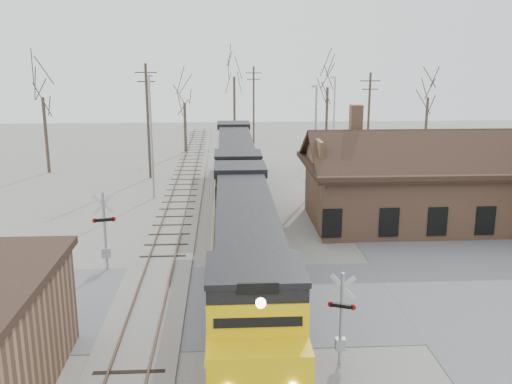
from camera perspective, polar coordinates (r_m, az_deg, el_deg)
ground at (r=27.17m, az=-0.95°, el=-10.90°), size 140.00×140.00×0.00m
road at (r=27.16m, az=-0.95°, el=-10.87°), size 60.00×9.00×0.03m
track_main at (r=41.25m, az=-1.81°, el=-2.06°), size 3.40×90.00×0.24m
track_siding at (r=41.39m, az=-8.05°, el=-2.14°), size 3.40×90.00×0.24m
depot at (r=39.90m, az=15.76°, el=0.34°), size 15.20×9.31×7.90m
locomotive_lead at (r=25.97m, az=-0.95°, el=-6.22°), size 3.15×21.11×4.69m
locomotive_trailing at (r=46.63m, az=-2.03°, el=2.83°), size 3.15×21.11×4.44m
crossbuck_near at (r=21.71m, az=8.51°, el=-12.68°), size 0.99×0.45×3.64m
crossbuck_far at (r=31.21m, az=-14.86°, el=-4.10°), size 1.21×0.38×4.30m
streetlight_a at (r=45.28m, az=-10.44°, el=6.05°), size 0.25×2.04×9.71m
streetlight_b at (r=46.95m, az=5.93°, el=5.89°), size 0.25×2.04×8.78m
streetlight_c at (r=61.70m, az=7.79°, el=7.77°), size 0.25×2.04×8.86m
utility_pole_a at (r=52.88m, az=-10.76°, el=7.15°), size 2.00×0.24×10.38m
utility_pole_b at (r=71.96m, az=-0.24°, el=8.81°), size 2.00×0.24×9.63m
utility_pole_c at (r=57.67m, az=11.19°, el=7.19°), size 2.00×0.24×9.42m
tree_a at (r=57.76m, az=-20.66°, el=10.03°), size 4.81×4.81×11.78m
tree_b at (r=65.84m, az=-7.19°, el=9.65°), size 3.82×3.82×9.37m
tree_c at (r=74.69m, az=-2.21°, el=12.50°), size 5.50×5.50×13.48m
tree_d at (r=67.04m, az=7.20°, el=11.39°), size 4.93×4.93×12.08m
tree_e at (r=65.39m, az=16.89°, el=9.97°), size 4.35×4.35×10.67m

